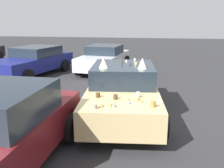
# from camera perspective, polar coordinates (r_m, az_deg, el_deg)

# --- Properties ---
(ground_plane) EXTENTS (60.00, 60.00, 0.00)m
(ground_plane) POSITION_cam_1_polar(r_m,az_deg,el_deg) (7.20, 2.37, -7.06)
(ground_plane) COLOR #2D2D30
(art_car_decorated) EXTENTS (4.56, 2.44, 1.68)m
(art_car_decorated) POSITION_cam_1_polar(r_m,az_deg,el_deg) (7.02, 2.44, -1.50)
(art_car_decorated) COLOR #D8BC7F
(art_car_decorated) RESTS_ON ground
(parked_sedan_far_right) EXTENTS (4.78, 2.78, 1.34)m
(parked_sedan_far_right) POSITION_cam_1_polar(r_m,az_deg,el_deg) (12.79, -17.40, 5.00)
(parked_sedan_far_right) COLOR navy
(parked_sedan_far_right) RESTS_ON ground
(parked_sedan_row_back_far) EXTENTS (4.28, 2.32, 1.34)m
(parked_sedan_row_back_far) POSITION_cam_1_polar(r_m,az_deg,el_deg) (13.06, -1.75, 5.86)
(parked_sedan_row_back_far) COLOR silver
(parked_sedan_row_back_far) RESTS_ON ground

